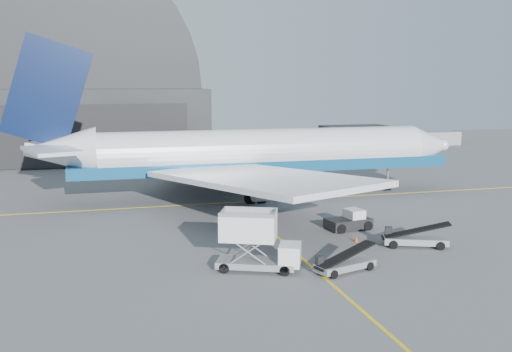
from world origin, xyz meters
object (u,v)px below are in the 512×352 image
object	(u,v)px
belt_loader_a	(344,264)
belt_loader_b	(414,239)
pushback_tug	(349,222)
catering_truck	(255,242)
airliner	(248,154)

from	to	relation	value
belt_loader_a	belt_loader_b	distance (m)	9.01
pushback_tug	belt_loader_a	bearing A→B (deg)	-124.42
belt_loader_a	belt_loader_b	xyz separation A→B (m)	(7.92, 4.29, 0.06)
belt_loader_b	belt_loader_a	bearing A→B (deg)	-130.63
catering_truck	belt_loader_b	size ratio (longest dim) A/B	1.15
catering_truck	belt_loader_a	bearing A→B (deg)	4.40
airliner	belt_loader_b	distance (m)	24.29
belt_loader_a	belt_loader_b	bearing A→B (deg)	10.83
airliner	belt_loader_b	world-z (taller)	airliner
airliner	belt_loader_b	size ratio (longest dim) A/B	9.62
airliner	belt_loader_a	xyz separation A→B (m)	(0.10, -26.78, -4.48)
pushback_tug	catering_truck	bearing A→B (deg)	-150.02
catering_truck	pushback_tug	distance (m)	14.16
pushback_tug	belt_loader_a	world-z (taller)	belt_loader_a
airliner	belt_loader_a	bearing A→B (deg)	-89.78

